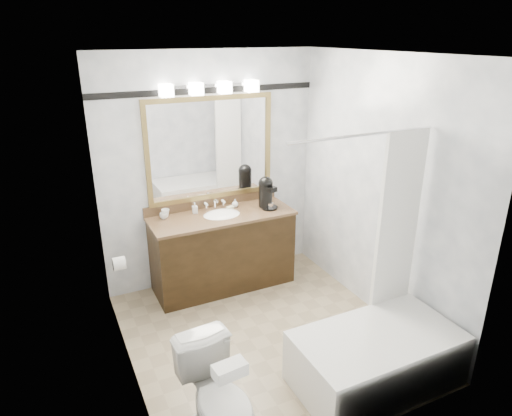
% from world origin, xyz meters
% --- Properties ---
extents(room, '(2.42, 2.62, 2.52)m').
position_xyz_m(room, '(0.00, 0.00, 1.25)').
color(room, '#9C8A6A').
rests_on(room, ground).
extents(vanity, '(1.53, 0.58, 0.97)m').
position_xyz_m(vanity, '(0.00, 1.02, 0.44)').
color(vanity, black).
rests_on(vanity, ground).
extents(mirror, '(1.40, 0.04, 1.10)m').
position_xyz_m(mirror, '(0.00, 1.28, 1.50)').
color(mirror, olive).
rests_on(mirror, room).
extents(vanity_light_bar, '(1.02, 0.14, 0.12)m').
position_xyz_m(vanity_light_bar, '(0.00, 1.23, 2.13)').
color(vanity_light_bar, silver).
rests_on(vanity_light_bar, room).
extents(accent_stripe, '(2.40, 0.01, 0.06)m').
position_xyz_m(accent_stripe, '(0.00, 1.29, 2.10)').
color(accent_stripe, black).
rests_on(accent_stripe, room).
extents(bathtub, '(1.30, 0.75, 1.96)m').
position_xyz_m(bathtub, '(0.55, -0.90, 0.28)').
color(bathtub, white).
rests_on(bathtub, ground).
extents(tp_roll, '(0.11, 0.12, 0.12)m').
position_xyz_m(tp_roll, '(-1.14, 0.66, 0.70)').
color(tp_roll, white).
rests_on(tp_roll, room).
extents(toilet, '(0.45, 0.73, 0.72)m').
position_xyz_m(toilet, '(-0.80, -0.92, 0.36)').
color(toilet, white).
rests_on(toilet, ground).
extents(tissue_box, '(0.21, 0.13, 0.08)m').
position_xyz_m(tissue_box, '(-0.80, -1.12, 0.76)').
color(tissue_box, white).
rests_on(tissue_box, toilet).
extents(coffee_maker, '(0.19, 0.23, 0.35)m').
position_xyz_m(coffee_maker, '(0.52, 1.00, 1.03)').
color(coffee_maker, black).
rests_on(coffee_maker, vanity).
extents(cup_left, '(0.09, 0.09, 0.07)m').
position_xyz_m(cup_left, '(-0.58, 1.17, 0.88)').
color(cup_left, white).
rests_on(cup_left, vanity).
extents(cup_right, '(0.11, 0.11, 0.08)m').
position_xyz_m(cup_right, '(-0.55, 1.22, 0.89)').
color(cup_right, white).
rests_on(cup_right, vanity).
extents(soap_bottle_a, '(0.06, 0.06, 0.12)m').
position_xyz_m(soap_bottle_a, '(-0.24, 1.17, 0.91)').
color(soap_bottle_a, white).
rests_on(soap_bottle_a, vanity).
extents(soap_bottle_b, '(0.09, 0.09, 0.09)m').
position_xyz_m(soap_bottle_b, '(0.22, 1.16, 0.90)').
color(soap_bottle_b, white).
rests_on(soap_bottle_b, vanity).
extents(soap_bar, '(0.09, 0.07, 0.02)m').
position_xyz_m(soap_bar, '(0.15, 1.13, 0.86)').
color(soap_bar, beige).
rests_on(soap_bar, vanity).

